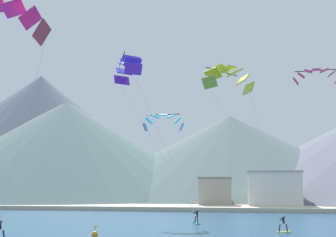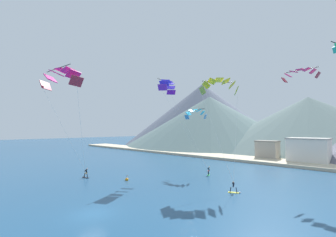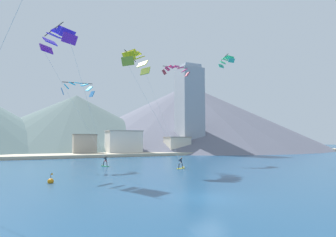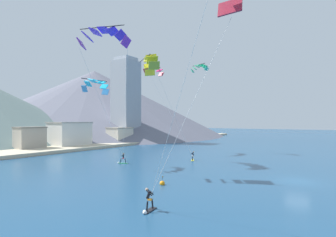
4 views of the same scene
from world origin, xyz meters
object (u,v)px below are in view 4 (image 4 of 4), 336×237
kitesurfer_near_trail (193,158)px  parafoil_kite_distant_low_drift (154,69)px  kitesurfer_mid_center (148,204)px  race_marker_buoy (162,183)px  parafoil_kite_distant_high_outer (200,67)px  parafoil_kite_distant_mid_solo (96,85)px  parafoil_kite_near_trail (151,63)px  kitesurfer_near_lead (122,160)px  parafoil_kite_near_lead (104,36)px

kitesurfer_near_trail → parafoil_kite_distant_low_drift: size_ratio=0.31×
kitesurfer_mid_center → parafoil_kite_distant_low_drift: bearing=37.2°
kitesurfer_near_trail → parafoil_kite_distant_low_drift: 22.33m
race_marker_buoy → parafoil_kite_distant_high_outer: bearing=20.4°
kitesurfer_near_trail → parafoil_kite_distant_mid_solo: bearing=146.3°
kitesurfer_near_trail → parafoil_kite_near_trail: (-5.33, 5.02, 15.97)m
kitesurfer_near_trail → kitesurfer_near_lead: bearing=140.8°
parafoil_kite_distant_mid_solo → race_marker_buoy: bearing=-103.6°
kitesurfer_near_lead → kitesurfer_near_trail: 12.07m
parafoil_kite_near_lead → parafoil_kite_distant_high_outer: 28.47m
kitesurfer_near_lead → kitesurfer_mid_center: kitesurfer_mid_center is taller
kitesurfer_mid_center → parafoil_kite_near_trail: 28.77m
kitesurfer_near_trail → kitesurfer_mid_center: bearing=-158.0°
kitesurfer_near_trail → parafoil_kite_near_lead: 24.17m
kitesurfer_near_trail → parafoil_kite_near_lead: size_ratio=0.10×
parafoil_kite_distant_low_drift → race_marker_buoy: size_ratio=5.58×
parafoil_kite_near_lead → parafoil_kite_distant_mid_solo: 8.17m
parafoil_kite_near_lead → race_marker_buoy: size_ratio=17.02×
parafoil_kite_near_trail → parafoil_kite_distant_mid_solo: parafoil_kite_near_trail is taller
kitesurfer_mid_center → parafoil_kite_distant_mid_solo: parafoil_kite_distant_mid_solo is taller
kitesurfer_mid_center → parafoil_kite_near_trail: (18.88, 14.80, 15.89)m
kitesurfer_near_lead → kitesurfer_near_trail: kitesurfer_near_lead is taller
kitesurfer_near_trail → parafoil_kite_near_lead: (-16.55, 3.76, 17.21)m
kitesurfer_mid_center → parafoil_kite_distant_high_outer: bearing=22.1°
parafoil_kite_near_trail → parafoil_kite_distant_mid_solo: 9.94m
kitesurfer_near_lead → parafoil_kite_near_trail: size_ratio=0.11×
kitesurfer_near_trail → kitesurfer_mid_center: size_ratio=0.98×
parafoil_kite_near_lead → parafoil_kite_near_trail: 11.35m
kitesurfer_near_trail → parafoil_kite_distant_high_outer: bearing=22.4°
parafoil_kite_distant_mid_solo → race_marker_buoy: size_ratio=4.97×
kitesurfer_near_trail → parafoil_kite_distant_mid_solo: 19.96m
parafoil_kite_near_lead → kitesurfer_near_trail: bearing=-12.8°
kitesurfer_near_trail → parafoil_kite_distant_mid_solo: (-13.42, 8.96, 11.75)m
kitesurfer_near_lead → race_marker_buoy: 15.51m
parafoil_kite_distant_high_outer → parafoil_kite_near_lead: bearing=-177.7°
parafoil_kite_near_lead → kitesurfer_mid_center: bearing=-119.5°
kitesurfer_mid_center → parafoil_kite_near_lead: parafoil_kite_near_lead is taller
kitesurfer_mid_center → parafoil_kite_distant_low_drift: parafoil_kite_distant_low_drift is taller
parafoil_kite_near_trail → parafoil_kite_distant_low_drift: parafoil_kite_distant_low_drift is taller
kitesurfer_near_lead → parafoil_kite_distant_high_outer: (21.24, -2.72, 18.10)m
kitesurfer_mid_center → parafoil_kite_near_trail: parafoil_kite_near_trail is taller
kitesurfer_mid_center → parafoil_kite_distant_high_outer: size_ratio=0.40×
parafoil_kite_distant_mid_solo → kitesurfer_near_lead: bearing=-18.2°
parafoil_kite_distant_high_outer → race_marker_buoy: (-28.88, -10.77, -18.45)m
parafoil_kite_near_lead → kitesurfer_near_lead: bearing=28.3°
kitesurfer_mid_center → parafoil_kite_distant_low_drift: 41.05m
kitesurfer_near_trail → parafoil_kite_distant_low_drift: (5.37, 12.65, 17.61)m
parafoil_kite_near_trail → parafoil_kite_distant_mid_solo: bearing=154.0°
kitesurfer_near_lead → parafoil_kite_near_lead: parafoil_kite_near_lead is taller
kitesurfer_mid_center → parafoil_kite_near_lead: (7.66, 13.55, 17.12)m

